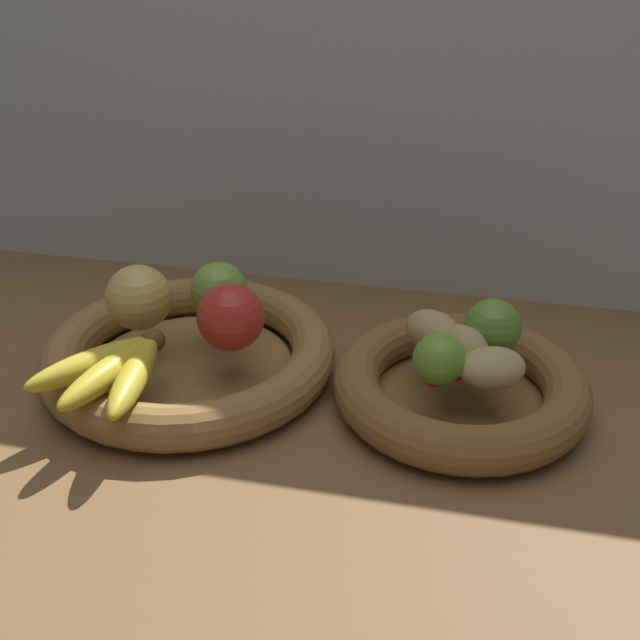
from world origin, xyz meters
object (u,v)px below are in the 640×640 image
object	(u,v)px
apple_red_right	(231,317)
lime_far	(492,327)
potato_small	(492,368)
potato_large	(464,348)
apple_golden_left	(139,298)
banana_bunch_front	(113,369)
chili_pepper	(477,371)
fruit_bowl_left	(189,355)
potato_oblong	(435,333)
apple_green_back	(219,290)
fruit_bowl_right	(460,387)
lime_near	(439,359)

from	to	relation	value
apple_red_right	lime_far	size ratio (longest dim) A/B	1.20
potato_small	potato_large	size ratio (longest dim) A/B	1.11
apple_golden_left	banana_bunch_front	bearing A→B (deg)	-79.73
potato_small	lime_far	size ratio (longest dim) A/B	1.13
potato_large	chili_pepper	bearing A→B (deg)	-58.92
chili_pepper	fruit_bowl_left	bearing A→B (deg)	152.06
banana_bunch_front	potato_large	distance (cm)	38.58
apple_golden_left	potato_oblong	distance (cm)	35.66
fruit_bowl_left	chili_pepper	size ratio (longest dim) A/B	3.23
apple_red_right	apple_golden_left	world-z (taller)	apple_golden_left
potato_small	lime_far	distance (cm)	6.98
apple_red_right	apple_green_back	xyz separation A→B (cm)	(-3.87, 7.01, -0.38)
banana_bunch_front	chili_pepper	xyz separation A→B (cm)	(38.48, 8.64, -0.40)
fruit_bowl_right	fruit_bowl_left	bearing A→B (deg)	180.00
fruit_bowl_right	potato_small	distance (cm)	6.61
apple_green_back	banana_bunch_front	size ratio (longest dim) A/B	0.43
apple_golden_left	chili_pepper	bearing A→B (deg)	-4.85
apple_golden_left	apple_green_back	size ratio (longest dim) A/B	1.12
fruit_bowl_left	apple_golden_left	size ratio (longest dim) A/B	4.48
apple_golden_left	lime_near	bearing A→B (deg)	-7.11
fruit_bowl_right	lime_near	bearing A→B (deg)	-123.69
banana_bunch_front	potato_small	size ratio (longest dim) A/B	2.26
potato_oblong	chili_pepper	xyz separation A→B (cm)	(5.10, -5.38, -1.23)
potato_oblong	potato_large	bearing A→B (deg)	-37.87
apple_red_right	potato_small	size ratio (longest dim) A/B	1.06
potato_oblong	potato_large	size ratio (longest dim) A/B	1.19
fruit_bowl_left	lime_far	size ratio (longest dim) A/B	5.43
fruit_bowl_left	chili_pepper	xyz separation A→B (cm)	(34.47, -2.66, 4.00)
fruit_bowl_left	fruit_bowl_right	world-z (taller)	same
apple_golden_left	potato_small	world-z (taller)	apple_golden_left
banana_bunch_front	lime_near	world-z (taller)	lime_near
potato_large	banana_bunch_front	bearing A→B (deg)	-162.97
potato_large	chili_pepper	size ratio (longest dim) A/B	0.60
fruit_bowl_left	apple_golden_left	xyz separation A→B (cm)	(-6.20, 0.79, 6.82)
lime_near	apple_green_back	bearing A→B (deg)	161.60
fruit_bowl_left	banana_bunch_front	xyz separation A→B (cm)	(-4.01, -11.30, 4.40)
apple_golden_left	apple_green_back	xyz separation A→B (cm)	(8.53, 4.76, -0.43)
fruit_bowl_right	banana_bunch_front	xyz separation A→B (cm)	(-36.88, -11.30, 4.39)
lime_far	chili_pepper	size ratio (longest dim) A/B	0.60
fruit_bowl_right	apple_green_back	xyz separation A→B (cm)	(-30.53, 5.55, 6.38)
apple_red_right	banana_bunch_front	xyz separation A→B (cm)	(-10.22, -9.83, -2.37)
banana_bunch_front	potato_small	distance (cm)	40.82
chili_pepper	fruit_bowl_right	bearing A→B (deg)	97.56
fruit_bowl_right	lime_far	size ratio (longest dim) A/B	4.43
lime_near	chili_pepper	size ratio (longest dim) A/B	0.52
apple_red_right	potato_oblong	size ratio (longest dim) A/B	0.99
apple_green_back	lime_far	bearing A→B (deg)	-3.04
banana_bunch_front	potato_small	bearing A→B (deg)	11.57
apple_golden_left	chili_pepper	size ratio (longest dim) A/B	0.72
apple_red_right	potato_large	xyz separation A→B (cm)	(26.66, 1.46, -1.55)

